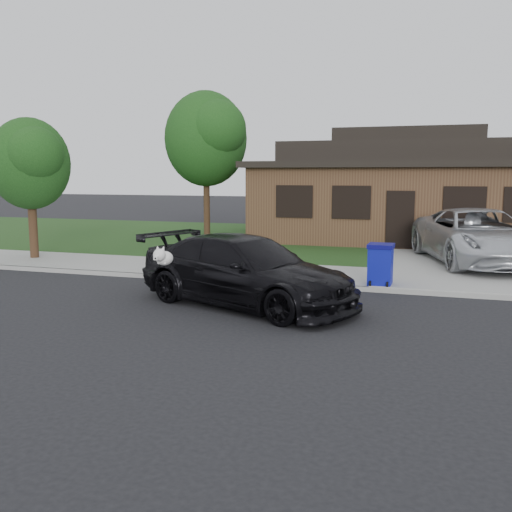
% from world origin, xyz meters
% --- Properties ---
extents(ground, '(120.00, 120.00, 0.00)m').
position_xyz_m(ground, '(0.00, 0.00, 0.00)').
color(ground, black).
rests_on(ground, ground).
extents(sidewalk, '(60.00, 3.00, 0.12)m').
position_xyz_m(sidewalk, '(0.00, 5.00, 0.06)').
color(sidewalk, gray).
rests_on(sidewalk, ground).
extents(curb, '(60.00, 0.12, 0.12)m').
position_xyz_m(curb, '(0.00, 3.50, 0.06)').
color(curb, gray).
rests_on(curb, ground).
extents(lawn, '(60.00, 13.00, 0.13)m').
position_xyz_m(lawn, '(0.00, 13.00, 0.07)').
color(lawn, '#193814').
rests_on(lawn, ground).
extents(driveway, '(4.50, 13.00, 0.14)m').
position_xyz_m(driveway, '(6.00, 10.00, 0.07)').
color(driveway, gray).
rests_on(driveway, ground).
extents(sedan, '(5.73, 3.96, 1.54)m').
position_xyz_m(sedan, '(1.32, 1.18, 0.77)').
color(sedan, black).
rests_on(sedan, ground).
extents(minivan, '(4.38, 6.61, 1.69)m').
position_xyz_m(minivan, '(6.52, 8.19, 0.98)').
color(minivan, silver).
rests_on(minivan, driveway).
extents(recycling_bin, '(0.64, 0.68, 1.04)m').
position_xyz_m(recycling_bin, '(3.99, 3.85, 0.65)').
color(recycling_bin, '#0D1493').
rests_on(recycling_bin, sidewalk).
extents(house, '(12.60, 8.60, 4.65)m').
position_xyz_m(house, '(4.00, 15.00, 2.13)').
color(house, '#422B1C').
rests_on(house, ground).
extents(tree_0, '(3.78, 3.60, 6.34)m').
position_xyz_m(tree_0, '(-4.34, 12.88, 4.48)').
color(tree_0, '#332114').
rests_on(tree_0, ground).
extents(tree_2, '(2.73, 2.60, 4.59)m').
position_xyz_m(tree_2, '(-7.38, 5.11, 3.27)').
color(tree_2, '#332114').
rests_on(tree_2, ground).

